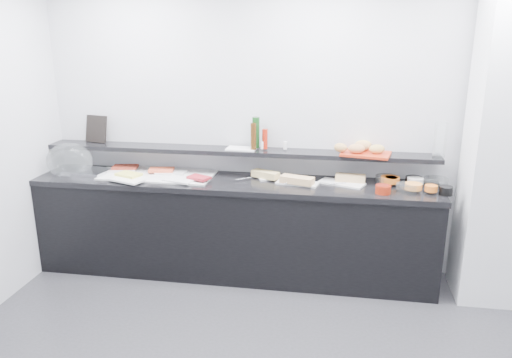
% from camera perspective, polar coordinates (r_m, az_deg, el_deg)
% --- Properties ---
extents(back_wall, '(5.00, 0.02, 2.70)m').
position_cam_1_polar(back_wall, '(4.56, 6.75, 5.90)').
color(back_wall, '#B7B9BF').
rests_on(back_wall, ground).
extents(column, '(0.50, 0.50, 2.70)m').
position_cam_1_polar(column, '(4.41, 26.40, 3.91)').
color(column, white).
rests_on(column, ground).
extents(buffet_cabinet, '(3.60, 0.60, 0.85)m').
position_cam_1_polar(buffet_cabinet, '(4.63, -2.56, -5.82)').
color(buffet_cabinet, black).
rests_on(buffet_cabinet, ground).
extents(counter_top, '(3.62, 0.62, 0.05)m').
position_cam_1_polar(counter_top, '(4.47, -2.64, -0.49)').
color(counter_top, black).
rests_on(counter_top, buffet_cabinet).
extents(wall_shelf, '(3.60, 0.25, 0.04)m').
position_cam_1_polar(wall_shelf, '(4.57, -2.22, 3.21)').
color(wall_shelf, black).
rests_on(wall_shelf, back_wall).
extents(cloche_base, '(0.43, 0.32, 0.04)m').
position_cam_1_polar(cloche_base, '(4.93, -18.66, 0.78)').
color(cloche_base, silver).
rests_on(cloche_base, counter_top).
extents(cloche_dome, '(0.49, 0.40, 0.34)m').
position_cam_1_polar(cloche_dome, '(4.96, -20.53, 1.96)').
color(cloche_dome, white).
rests_on(cloche_dome, cloche_base).
extents(linen_runner, '(1.03, 0.50, 0.01)m').
position_cam_1_polar(linen_runner, '(4.70, -11.13, 0.45)').
color(linen_runner, silver).
rests_on(linen_runner, counter_top).
extents(platter_meat_a, '(0.33, 0.26, 0.01)m').
position_cam_1_polar(platter_meat_a, '(4.89, -15.25, 1.01)').
color(platter_meat_a, white).
rests_on(platter_meat_a, linen_runner).
extents(food_meat_a, '(0.25, 0.18, 0.02)m').
position_cam_1_polar(food_meat_a, '(4.91, -14.72, 1.34)').
color(food_meat_a, maroon).
rests_on(food_meat_a, platter_meat_a).
extents(platter_salmon, '(0.27, 0.19, 0.01)m').
position_cam_1_polar(platter_salmon, '(4.71, -9.63, 0.76)').
color(platter_salmon, silver).
rests_on(platter_salmon, linen_runner).
extents(food_salmon, '(0.25, 0.19, 0.02)m').
position_cam_1_polar(food_salmon, '(4.74, -10.76, 1.04)').
color(food_salmon, '#DF4E2D').
rests_on(food_salmon, platter_salmon).
extents(platter_cheese, '(0.37, 0.31, 0.01)m').
position_cam_1_polar(platter_cheese, '(4.57, -14.36, 0.00)').
color(platter_cheese, white).
rests_on(platter_cheese, linen_runner).
extents(food_cheese, '(0.26, 0.21, 0.02)m').
position_cam_1_polar(food_cheese, '(4.65, -14.34, 0.50)').
color(food_cheese, '#E4DF59').
rests_on(food_cheese, platter_cheese).
extents(platter_meat_b, '(0.31, 0.25, 0.01)m').
position_cam_1_polar(platter_meat_b, '(4.47, -8.72, -0.06)').
color(platter_meat_b, white).
rests_on(platter_meat_b, linen_runner).
extents(food_meat_b, '(0.22, 0.19, 0.02)m').
position_cam_1_polar(food_meat_b, '(4.44, -6.53, 0.16)').
color(food_meat_b, maroon).
rests_on(food_meat_b, platter_meat_b).
extents(sandwich_plate_left, '(0.34, 0.24, 0.01)m').
position_cam_1_polar(sandwich_plate_left, '(4.53, 2.24, 0.18)').
color(sandwich_plate_left, silver).
rests_on(sandwich_plate_left, counter_top).
extents(sandwich_food_left, '(0.27, 0.19, 0.06)m').
position_cam_1_polar(sandwich_food_left, '(4.49, 1.09, 0.54)').
color(sandwich_food_left, tan).
rests_on(sandwich_food_left, sandwich_plate_left).
extents(tongs_left, '(0.13, 0.10, 0.01)m').
position_cam_1_polar(tongs_left, '(4.45, -1.43, 0.04)').
color(tongs_left, silver).
rests_on(tongs_left, sandwich_plate_left).
extents(sandwich_plate_mid, '(0.39, 0.22, 0.01)m').
position_cam_1_polar(sandwich_plate_mid, '(4.38, 4.77, -0.45)').
color(sandwich_plate_mid, white).
rests_on(sandwich_plate_mid, counter_top).
extents(sandwich_food_mid, '(0.31, 0.19, 0.06)m').
position_cam_1_polar(sandwich_food_mid, '(4.34, 4.71, -0.11)').
color(sandwich_food_mid, tan).
rests_on(sandwich_food_mid, sandwich_plate_mid).
extents(tongs_mid, '(0.15, 0.06, 0.01)m').
position_cam_1_polar(tongs_mid, '(4.34, 4.28, -0.46)').
color(tongs_mid, '#B0B2B7').
rests_on(tongs_mid, sandwich_plate_mid).
extents(sandwich_plate_right, '(0.42, 0.30, 0.01)m').
position_cam_1_polar(sandwich_plate_right, '(4.42, 9.78, -0.48)').
color(sandwich_plate_right, white).
rests_on(sandwich_plate_right, counter_top).
extents(sandwich_food_right, '(0.26, 0.12, 0.06)m').
position_cam_1_polar(sandwich_food_right, '(4.46, 10.73, 0.12)').
color(sandwich_food_right, tan).
rests_on(sandwich_food_right, sandwich_plate_right).
extents(tongs_right, '(0.14, 0.09, 0.01)m').
position_cam_1_polar(tongs_right, '(4.37, 9.33, -0.50)').
color(tongs_right, '#B1B2B8').
rests_on(tongs_right, sandwich_plate_right).
extents(bowl_glass_fruit, '(0.22, 0.22, 0.07)m').
position_cam_1_polar(bowl_glass_fruit, '(4.51, 14.66, -0.07)').
color(bowl_glass_fruit, white).
rests_on(bowl_glass_fruit, counter_top).
extents(fill_glass_fruit, '(0.20, 0.20, 0.05)m').
position_cam_1_polar(fill_glass_fruit, '(4.48, 15.08, -0.05)').
color(fill_glass_fruit, orange).
rests_on(fill_glass_fruit, bowl_glass_fruit).
extents(bowl_black_jam, '(0.19, 0.19, 0.07)m').
position_cam_1_polar(bowl_black_jam, '(4.55, 17.58, -0.19)').
color(bowl_black_jam, black).
rests_on(bowl_black_jam, counter_top).
extents(fill_black_jam, '(0.13, 0.13, 0.05)m').
position_cam_1_polar(fill_black_jam, '(4.47, 15.20, -0.12)').
color(fill_black_jam, '#510F0B').
rests_on(fill_black_jam, bowl_black_jam).
extents(bowl_glass_cream, '(0.27, 0.27, 0.07)m').
position_cam_1_polar(bowl_glass_cream, '(4.57, 19.83, -0.32)').
color(bowl_glass_cream, white).
rests_on(bowl_glass_cream, counter_top).
extents(fill_glass_cream, '(0.16, 0.16, 0.05)m').
position_cam_1_polar(fill_glass_cream, '(4.51, 17.75, -0.18)').
color(fill_glass_cream, silver).
rests_on(fill_glass_cream, bowl_glass_cream).
extents(bowl_red_jam, '(0.14, 0.14, 0.07)m').
position_cam_1_polar(bowl_red_jam, '(4.23, 14.32, -1.15)').
color(bowl_red_jam, maroon).
rests_on(bowl_red_jam, counter_top).
extents(fill_red_jam, '(0.13, 0.13, 0.05)m').
position_cam_1_polar(fill_red_jam, '(4.23, 14.22, -0.98)').
color(fill_red_jam, '#62160E').
rests_on(fill_red_jam, bowl_red_jam).
extents(bowl_glass_salmon, '(0.21, 0.21, 0.07)m').
position_cam_1_polar(bowl_glass_salmon, '(4.32, 16.84, -1.01)').
color(bowl_glass_salmon, white).
rests_on(bowl_glass_salmon, counter_top).
extents(fill_glass_salmon, '(0.19, 0.19, 0.05)m').
position_cam_1_polar(fill_glass_salmon, '(4.34, 17.55, -0.79)').
color(fill_glass_salmon, orange).
rests_on(fill_glass_salmon, bowl_glass_salmon).
extents(bowl_black_fruit, '(0.11, 0.11, 0.07)m').
position_cam_1_polar(bowl_black_fruit, '(4.36, 20.90, -1.24)').
color(bowl_black_fruit, black).
rests_on(bowl_black_fruit, counter_top).
extents(fill_black_fruit, '(0.13, 0.13, 0.05)m').
position_cam_1_polar(fill_black_fruit, '(4.33, 19.38, -1.01)').
color(fill_black_fruit, orange).
rests_on(fill_black_fruit, bowl_black_fruit).
extents(framed_print, '(0.24, 0.12, 0.26)m').
position_cam_1_polar(framed_print, '(5.07, -17.79, 5.47)').
color(framed_print, black).
rests_on(framed_print, wall_shelf).
extents(print_art, '(0.19, 0.10, 0.22)m').
position_cam_1_polar(print_art, '(5.08, -17.76, 5.50)').
color(print_art, beige).
rests_on(print_art, framed_print).
extents(condiment_tray, '(0.28, 0.18, 0.01)m').
position_cam_1_polar(condiment_tray, '(4.55, -1.67, 3.48)').
color(condiment_tray, white).
rests_on(condiment_tray, wall_shelf).
extents(bottle_green_a, '(0.06, 0.06, 0.26)m').
position_cam_1_polar(bottle_green_a, '(4.57, -0.05, 5.29)').
color(bottle_green_a, black).
rests_on(bottle_green_a, condiment_tray).
extents(bottle_brown, '(0.06, 0.06, 0.24)m').
position_cam_1_polar(bottle_brown, '(4.47, -0.30, 4.90)').
color(bottle_brown, '#3D220B').
rests_on(bottle_brown, condiment_tray).
extents(bottle_green_b, '(0.08, 0.08, 0.28)m').
position_cam_1_polar(bottle_green_b, '(4.54, -0.01, 5.34)').
color(bottle_green_b, '#103D14').
rests_on(bottle_green_b, condiment_tray).
extents(bottle_hot, '(0.05, 0.05, 0.18)m').
position_cam_1_polar(bottle_hot, '(4.51, 1.02, 4.61)').
color(bottle_hot, '#A71C0B').
rests_on(bottle_hot, condiment_tray).
extents(shaker_salt, '(0.03, 0.03, 0.07)m').
position_cam_1_polar(shaker_salt, '(4.50, 0.69, 3.89)').
color(shaker_salt, white).
rests_on(shaker_salt, condiment_tray).
extents(shaker_pepper, '(0.04, 0.04, 0.07)m').
position_cam_1_polar(shaker_pepper, '(4.50, 3.34, 3.85)').
color(shaker_pepper, silver).
rests_on(shaker_pepper, condiment_tray).
extents(bread_tray, '(0.46, 0.36, 0.02)m').
position_cam_1_polar(bread_tray, '(4.45, 12.44, 2.84)').
color(bread_tray, '#B12C13').
rests_on(bread_tray, wall_shelf).
extents(bread_roll_ne, '(0.16, 0.12, 0.08)m').
position_cam_1_polar(bread_roll_ne, '(4.56, 12.14, 3.85)').
color(bread_roll_ne, tan).
rests_on(bread_roll_ne, bread_tray).
extents(bread_roll_sw, '(0.14, 0.11, 0.08)m').
position_cam_1_polar(bread_roll_sw, '(4.41, 9.64, 3.55)').
color(bread_roll_sw, '#B58345').
rests_on(bread_roll_sw, bread_tray).
extents(bread_roll_s, '(0.15, 0.10, 0.08)m').
position_cam_1_polar(bread_roll_s, '(4.39, 11.40, 3.42)').
color(bread_roll_s, '#B77846').
rests_on(bread_roll_s, bread_tray).
extents(bread_roll_se, '(0.15, 0.11, 0.08)m').
position_cam_1_polar(bread_roll_se, '(4.41, 13.65, 3.34)').
color(bread_roll_se, tan).
rests_on(bread_roll_se, bread_tray).
extents(bread_roll_midw, '(0.16, 0.12, 0.08)m').
position_cam_1_polar(bread_roll_midw, '(4.50, 12.06, 3.69)').
color(bread_roll_midw, '#BD7E48').
rests_on(bread_roll_midw, bread_tray).
extents(bread_roll_mide, '(0.14, 0.10, 0.08)m').
position_cam_1_polar(bread_roll_mide, '(4.48, 11.93, 3.65)').
color(bread_roll_mide, '#AD7742').
rests_on(bread_roll_mide, bread_tray).
extents(carafe, '(0.14, 0.14, 0.30)m').
position_cam_1_polar(carafe, '(4.51, 20.29, 4.20)').
color(carafe, white).
rests_on(carafe, wall_shelf).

